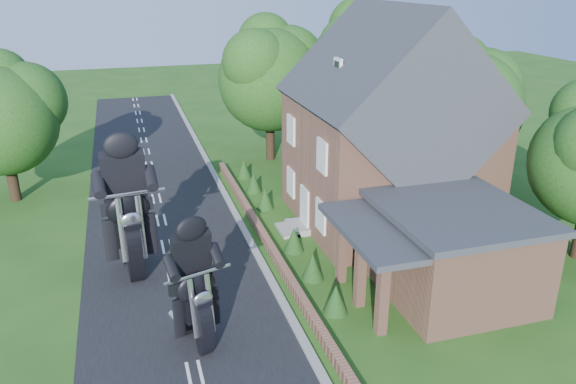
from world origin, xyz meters
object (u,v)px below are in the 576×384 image
object	(u,v)px
garden_wall	(266,240)
annex	(449,249)
motorcycle_lead	(196,326)
motorcycle_follow	(132,252)
house	(387,134)

from	to	relation	value
garden_wall	annex	world-z (taller)	annex
garden_wall	motorcycle_lead	xyz separation A→B (m)	(-4.01, -6.44, 0.49)
motorcycle_follow	garden_wall	bearing A→B (deg)	-177.73
annex	house	bearing A→B (deg)	84.76
garden_wall	motorcycle_follow	size ratio (longest dim) A/B	11.56
annex	motorcycle_follow	xyz separation A→B (m)	(-11.35, 4.89, -0.88)
house	motorcycle_lead	bearing A→B (deg)	-143.88
house	annex	world-z (taller)	house
annex	motorcycle_follow	bearing A→B (deg)	156.70
garden_wall	annex	size ratio (longest dim) A/B	3.12
annex	garden_wall	bearing A→B (deg)	133.84
garden_wall	motorcycle_lead	distance (m)	7.60
motorcycle_lead	motorcycle_follow	xyz separation A→B (m)	(-1.78, 5.53, 0.20)
motorcycle_lead	annex	bearing A→B (deg)	166.83
garden_wall	house	xyz separation A→B (m)	(6.19, 1.00, 4.14)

